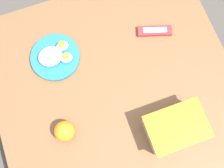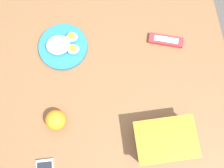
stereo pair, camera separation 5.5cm
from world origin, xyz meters
The scene contains 6 objects.
ground_plane centered at (0.00, 0.00, 0.00)m, with size 10.00×10.00×0.00m, color #4C4742.
table centered at (0.00, 0.00, 0.63)m, with size 1.01×0.95×0.74m.
food_container centered at (-0.15, 0.26, 0.79)m, with size 0.22×0.16×0.11m.
orange_fruit centered at (0.25, 0.12, 0.78)m, with size 0.08×0.08×0.08m.
rice_plate centered at (0.20, -0.19, 0.76)m, with size 0.21×0.21×0.05m.
candy_bar centered at (-0.25, -0.16, 0.75)m, with size 0.16×0.09×0.02m.
Camera 2 is at (0.05, 0.27, 1.81)m, focal length 42.00 mm.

